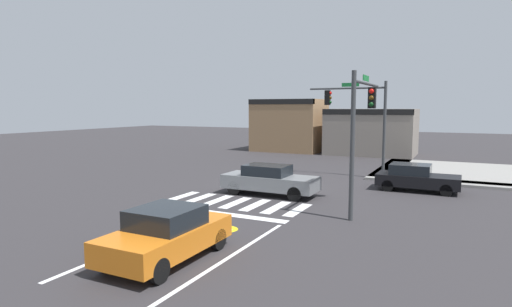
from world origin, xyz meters
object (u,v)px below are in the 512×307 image
(traffic_signal_northeast, at_px, (358,111))
(car_black, at_px, (416,178))
(traffic_signal_southeast, at_px, (362,117))
(car_orange, at_px, (166,234))
(car_gray, at_px, (269,180))

(traffic_signal_northeast, relative_size, car_black, 1.45)
(traffic_signal_northeast, distance_m, traffic_signal_southeast, 9.22)
(car_black, distance_m, car_orange, 14.94)
(traffic_signal_northeast, height_order, car_gray, traffic_signal_northeast)
(car_black, relative_size, car_gray, 0.86)
(traffic_signal_northeast, height_order, car_orange, traffic_signal_northeast)
(car_black, bearing_deg, traffic_signal_northeast, 140.24)
(traffic_signal_southeast, relative_size, car_orange, 1.40)
(car_orange, relative_size, car_gray, 0.86)
(traffic_signal_southeast, bearing_deg, car_gray, 74.74)
(traffic_signal_northeast, distance_m, car_orange, 17.54)
(car_orange, bearing_deg, traffic_signal_northeast, -5.04)
(traffic_signal_southeast, distance_m, car_black, 6.83)
(traffic_signal_northeast, xyz_separation_m, car_black, (3.85, -3.20, -3.44))
(traffic_signal_northeast, relative_size, car_orange, 1.45)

